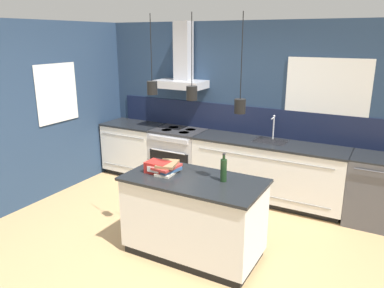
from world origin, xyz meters
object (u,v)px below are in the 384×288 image
object	(u,v)px
oven_range	(179,156)
red_supply_box	(158,167)
bottle_on_island	(224,170)
dishwasher	(373,190)
book_stack	(167,168)

from	to	relation	value
oven_range	red_supply_box	distance (m)	2.04
oven_range	bottle_on_island	size ratio (longest dim) A/B	2.98
dishwasher	book_stack	xyz separation A→B (m)	(-2.03, -1.77, 0.52)
oven_range	dishwasher	size ratio (longest dim) A/B	1.00
dishwasher	book_stack	distance (m)	2.74
dishwasher	red_supply_box	distance (m)	2.84
oven_range	red_supply_box	world-z (taller)	red_supply_box
bottle_on_island	book_stack	bearing A→B (deg)	-172.91
oven_range	dishwasher	xyz separation A→B (m)	(2.94, 0.00, 0.00)
bottle_on_island	oven_range	bearing A→B (deg)	132.83
oven_range	book_stack	bearing A→B (deg)	-62.68
book_stack	red_supply_box	bearing A→B (deg)	-160.73
dishwasher	bottle_on_island	world-z (taller)	bottle_on_island
dishwasher	book_stack	world-z (taller)	book_stack
red_supply_box	book_stack	bearing A→B (deg)	19.27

